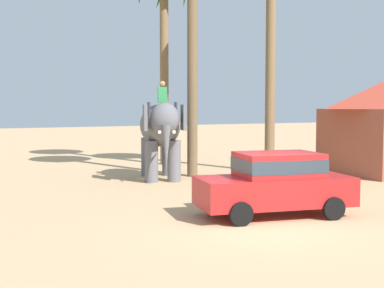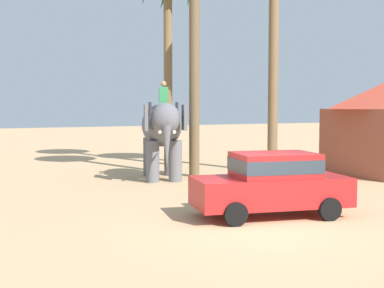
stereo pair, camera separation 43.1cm
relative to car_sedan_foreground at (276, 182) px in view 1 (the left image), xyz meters
The scene contains 4 objects.
ground_plane 1.48m from the car_sedan_foreground, 138.58° to the right, with size 120.00×120.00×0.00m, color tan.
car_sedan_foreground is the anchor object (origin of this frame).
elephant_with_mahout 7.88m from the car_sedan_foreground, 89.12° to the left, with size 2.56×4.02×3.88m.
roadside_hut 10.88m from the car_sedan_foreground, 28.65° to the left, with size 5.27×4.53×4.00m.
Camera 1 is at (-7.52, -10.64, 2.96)m, focal length 49.61 mm.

